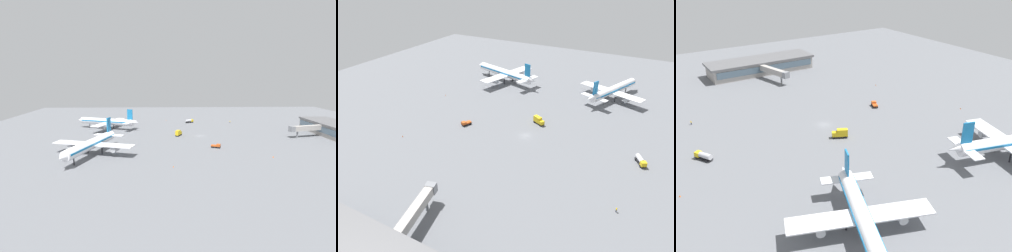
# 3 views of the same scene
# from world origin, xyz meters

# --- Properties ---
(ground) EXTENTS (288.00, 288.00, 0.00)m
(ground) POSITION_xyz_m (0.00, 0.00, 0.00)
(ground) COLOR slate
(airplane_at_gate) EXTENTS (35.05, 42.55, 13.45)m
(airplane_at_gate) POSITION_xyz_m (22.96, 57.20, 4.89)
(airplane_at_gate) COLOR white
(airplane_at_gate) RESTS_ON ground
(airplane_taxiing) EXTENTS (46.15, 37.77, 14.33)m
(airplane_taxiing) POSITION_xyz_m (-38.74, 53.40, 5.21)
(airplane_taxiing) COLOR white
(airplane_taxiing) RESTS_ON ground
(pushback_tractor) EXTENTS (3.56, 4.79, 1.90)m
(pushback_tractor) POSITION_xyz_m (-27.37, -4.00, 0.97)
(pushback_tractor) COLOR black
(pushback_tractor) RESTS_ON ground
(fuel_truck) EXTENTS (4.81, 6.40, 2.50)m
(fuel_truck) POSITION_xyz_m (45.45, 1.61, 1.39)
(fuel_truck) COLOR black
(fuel_truck) RESTS_ON ground
(catering_truck) EXTENTS (5.85, 4.24, 3.30)m
(catering_truck) POSITION_xyz_m (0.53, 12.57, 1.70)
(catering_truck) COLOR black
(catering_truck) RESTS_ON ground
(ground_crew_worker) EXTENTS (0.39, 0.58, 1.67)m
(ground_crew_worker) POSITION_xyz_m (42.99, -27.94, 0.85)
(ground_crew_worker) COLOR #1E2338
(ground_crew_worker) RESTS_ON ground
(jet_bridge) EXTENTS (8.07, 20.97, 6.74)m
(jet_bridge) POSITION_xyz_m (-5.22, -58.69, 5.14)
(jet_bridge) COLOR #9E9993
(jet_bridge) RESTS_ON ground
(safety_cone_near_gate) EXTENTS (0.44, 0.44, 0.60)m
(safety_cone_near_gate) POSITION_xyz_m (-56.29, 18.36, 0.30)
(safety_cone_near_gate) COLOR #EA590C
(safety_cone_near_gate) RESTS_ON ground
(safety_cone_mid_apron) EXTENTS (0.44, 0.44, 0.60)m
(safety_cone_mid_apron) POSITION_xyz_m (-44.56, -25.27, 0.30)
(safety_cone_mid_apron) COLOR #EA590C
(safety_cone_mid_apron) RESTS_ON ground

